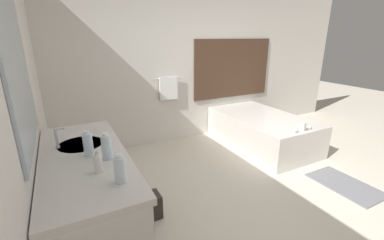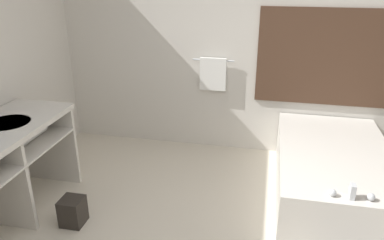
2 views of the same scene
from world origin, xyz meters
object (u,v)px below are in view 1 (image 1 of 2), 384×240
Objects in this scene: bathtub at (262,129)px; water_bottle_1 at (107,147)px; soap_dispenser at (98,163)px; waste_bin at (151,206)px; water_bottle_3 at (120,169)px; water_bottle_2 at (88,144)px.

bathtub is 8.66× the size of water_bottle_1.
soap_dispenser is (-2.86, -1.42, 0.69)m from bathtub.
water_bottle_1 reaches higher than waste_bin.
water_bottle_3 is at bearing -62.60° from soap_dispenser.
water_bottle_2 is at bearing 94.97° from soap_dispenser.
soap_dispenser is at bearing -136.24° from waste_bin.
water_bottle_1 reaches higher than water_bottle_3.
water_bottle_3 is 0.79× the size of waste_bin.
soap_dispenser reaches higher than bathtub.
water_bottle_3 reaches higher than waste_bin.
bathtub is 9.00× the size of water_bottle_2.
waste_bin is (0.51, 0.49, -0.85)m from soap_dispenser.
soap_dispenser is (-0.09, -0.18, -0.03)m from water_bottle_1.
waste_bin is (0.40, 0.70, -0.88)m from water_bottle_3.
water_bottle_1 reaches higher than soap_dispenser.
water_bottle_2 is at bearing -162.37° from waste_bin.
water_bottle_3 is at bearing -119.92° from waste_bin.
bathtub is at bearing 24.13° from water_bottle_1.
waste_bin is at bearing -158.34° from bathtub.
water_bottle_2 is 0.54m from water_bottle_3.
water_bottle_2 is 1.27× the size of soap_dispenser.
water_bottle_2 is (-0.12, 0.13, -0.00)m from water_bottle_1.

